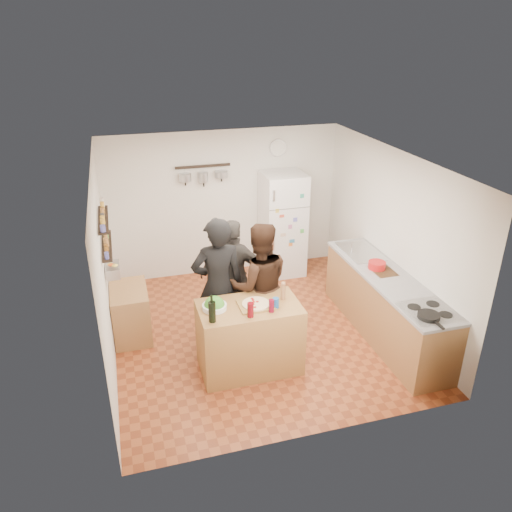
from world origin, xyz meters
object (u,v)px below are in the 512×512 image
object	(u,v)px
person_center	(259,286)
prep_island	(249,337)
wine_bottle	(212,312)
skillet	(429,316)
side_table	(131,313)
salad_bowl	(214,307)
person_back	(234,276)
pepper_mill	(283,292)
counter_run	(385,306)
salt_canister	(276,303)
red_bowl	(377,265)
person_left	(218,286)
fridge	(283,224)
wall_clock	(278,148)

from	to	relation	value
person_center	prep_island	bearing A→B (deg)	66.86
prep_island	wine_bottle	xyz separation A→B (m)	(-0.50, -0.22, 0.58)
person_center	skillet	world-z (taller)	person_center
wine_bottle	side_table	size ratio (longest dim) A/B	0.32
salad_bowl	person_back	bearing A→B (deg)	63.33
skillet	person_back	bearing A→B (deg)	135.84
wine_bottle	prep_island	bearing A→B (deg)	23.75
prep_island	person_center	size ratio (longest dim) A/B	0.71
prep_island	pepper_mill	distance (m)	0.71
person_center	counter_run	size ratio (longest dim) A/B	0.67
prep_island	salt_canister	distance (m)	0.61
wine_bottle	person_center	size ratio (longest dim) A/B	0.14
counter_run	prep_island	bearing A→B (deg)	-173.70
skillet	side_table	xyz separation A→B (m)	(-3.34, 2.02, -0.58)
wine_bottle	red_bowl	world-z (taller)	wine_bottle
salad_bowl	person_left	world-z (taller)	person_left
wine_bottle	salt_canister	distance (m)	0.81
fridge	wall_clock	world-z (taller)	wall_clock
salt_canister	person_left	world-z (taller)	person_left
person_back	counter_run	bearing A→B (deg)	-176.07
salad_bowl	pepper_mill	xyz separation A→B (m)	(0.87, 0.00, 0.07)
prep_island	wall_clock	bearing A→B (deg)	65.73
salt_canister	red_bowl	xyz separation A→B (m)	(1.69, 0.61, -0.00)
wine_bottle	fridge	world-z (taller)	fridge
person_left	person_center	distance (m)	0.55
person_left	skillet	bearing A→B (deg)	147.86
salad_bowl	wall_clock	bearing A→B (deg)	58.67
wall_clock	prep_island	bearing A→B (deg)	-114.27
counter_run	side_table	size ratio (longest dim) A/B	3.29
person_back	red_bowl	xyz separation A→B (m)	(1.94, -0.49, 0.14)
salt_canister	person_left	xyz separation A→B (m)	(-0.57, 0.67, -0.03)
wine_bottle	fridge	xyz separation A→B (m)	(1.79, 2.74, -0.14)
person_back	pepper_mill	bearing A→B (deg)	138.09
salt_canister	counter_run	world-z (taller)	salt_canister
salt_canister	fridge	size ratio (longest dim) A/B	0.07
wine_bottle	wall_clock	bearing A→B (deg)	59.84
wine_bottle	wall_clock	size ratio (longest dim) A/B	0.85
wine_bottle	salt_canister	bearing A→B (deg)	7.13
person_back	wall_clock	bearing A→B (deg)	-98.70
salad_bowl	person_center	distance (m)	0.84
salad_bowl	person_left	bearing A→B (deg)	72.99
person_center	skillet	distance (m)	2.15
person_left	counter_run	size ratio (longest dim) A/B	0.72
person_left	red_bowl	xyz separation A→B (m)	(2.25, -0.06, 0.03)
counter_run	wine_bottle	bearing A→B (deg)	-170.06
skillet	salt_canister	bearing A→B (deg)	155.93
prep_island	side_table	size ratio (longest dim) A/B	1.56
person_center	person_left	bearing A→B (deg)	1.92
prep_island	fridge	xyz separation A→B (m)	(1.29, 2.52, 0.45)
salt_canister	wall_clock	bearing A→B (deg)	71.64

